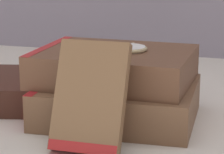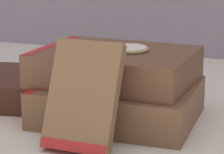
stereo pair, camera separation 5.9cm
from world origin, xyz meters
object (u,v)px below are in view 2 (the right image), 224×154
Objects in this scene: book_flat_bottom at (115,101)px; pocket_watch at (130,49)px; book_flat_top at (112,66)px; reading_glasses at (126,82)px; book_leaning_front at (82,101)px.

pocket_watch is (0.02, 0.01, 0.07)m from book_flat_bottom.
book_flat_bottom is at bearing -138.29° from pocket_watch.
book_flat_top is 0.04m from pocket_watch.
pocket_watch is (0.02, 0.00, 0.02)m from book_flat_top.
reading_glasses is at bearing 102.63° from book_flat_bottom.
book_flat_top is at bearing 127.28° from book_flat_bottom.
book_leaning_front reaches higher than book_flat_bottom.
pocket_watch is 0.20m from reading_glasses.
book_leaning_front is 1.04× the size of reading_glasses.
book_flat_top is 3.96× the size of pocket_watch.
reading_glasses is at bearing 99.67° from book_leaning_front.
book_flat_bottom reaches higher than reading_glasses.
book_flat_top is (-0.01, 0.01, 0.05)m from book_flat_bottom.
book_leaning_front is at bearing -96.57° from pocket_watch.
reading_glasses is (-0.04, 0.17, -0.07)m from book_flat_top.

